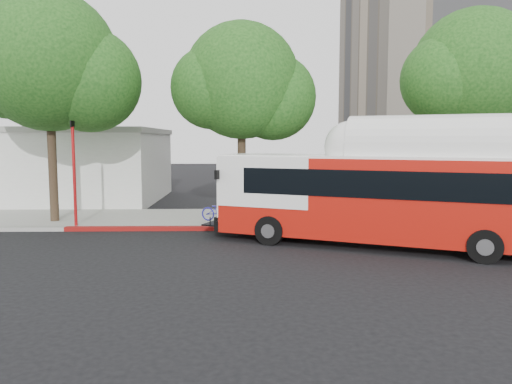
% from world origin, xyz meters
% --- Properties ---
extents(ground, '(120.00, 120.00, 0.00)m').
position_xyz_m(ground, '(0.00, 0.00, 0.00)').
color(ground, black).
rests_on(ground, ground).
extents(sidewalk, '(60.00, 5.00, 0.15)m').
position_xyz_m(sidewalk, '(0.00, 6.50, 0.07)').
color(sidewalk, gray).
rests_on(sidewalk, ground).
extents(curb_strip, '(60.00, 0.30, 0.15)m').
position_xyz_m(curb_strip, '(0.00, 3.90, 0.07)').
color(curb_strip, gray).
rests_on(curb_strip, ground).
extents(red_curb_segment, '(10.00, 0.32, 0.16)m').
position_xyz_m(red_curb_segment, '(-3.00, 3.90, 0.08)').
color(red_curb_segment, maroon).
rests_on(red_curb_segment, ground).
extents(street_tree_left, '(6.67, 5.80, 9.74)m').
position_xyz_m(street_tree_left, '(-8.53, 5.56, 6.60)').
color(street_tree_left, '#2D2116').
rests_on(street_tree_left, ground).
extents(street_tree_mid, '(5.75, 5.00, 8.62)m').
position_xyz_m(street_tree_mid, '(-0.59, 6.06, 5.91)').
color(street_tree_mid, '#2D2116').
rests_on(street_tree_mid, ground).
extents(street_tree_right, '(6.21, 5.40, 9.18)m').
position_xyz_m(street_tree_right, '(9.44, 5.86, 6.26)').
color(street_tree_right, '#2D2116').
rests_on(street_tree_right, ground).
extents(low_commercial_bldg, '(16.20, 10.20, 4.25)m').
position_xyz_m(low_commercial_bldg, '(-14.00, 14.00, 2.15)').
color(low_commercial_bldg, silver).
rests_on(low_commercial_bldg, ground).
extents(transit_bus, '(11.73, 6.66, 3.52)m').
position_xyz_m(transit_bus, '(3.79, 0.59, 1.65)').
color(transit_bus, '#AF150C').
rests_on(transit_bus, ground).
extents(signal_pole, '(0.12, 0.41, 4.35)m').
position_xyz_m(signal_pole, '(-7.68, 4.23, 2.23)').
color(signal_pole, '#AC1214').
rests_on(signal_pole, ground).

